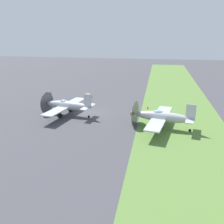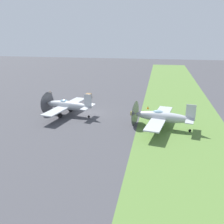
{
  "view_description": "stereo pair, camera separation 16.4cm",
  "coord_description": "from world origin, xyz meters",
  "px_view_note": "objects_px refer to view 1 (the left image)",
  "views": [
    {
      "loc": [
        -32.97,
        -9.35,
        11.22
      ],
      "look_at": [
        -2.38,
        -3.71,
        1.27
      ],
      "focal_mm": 40.13,
      "sensor_mm": 36.0,
      "label": 1
    },
    {
      "loc": [
        -32.94,
        -9.51,
        11.22
      ],
      "look_at": [
        -2.38,
        -3.71,
        1.27
      ],
      "focal_mm": 40.13,
      "sensor_mm": 36.0,
      "label": 2
    }
  ],
  "objects_px": {
    "ground_crew_chief": "(50,95)",
    "airplane_lead": "(67,105)",
    "runway_marker_cone": "(148,107)",
    "airplane_wingman": "(162,117)",
    "supply_crate": "(88,95)"
  },
  "relations": [
    {
      "from": "ground_crew_chief",
      "to": "supply_crate",
      "type": "height_order",
      "value": "ground_crew_chief"
    },
    {
      "from": "airplane_lead",
      "to": "ground_crew_chief",
      "type": "xyz_separation_m",
      "value": [
        6.93,
        5.63,
        -0.53
      ]
    },
    {
      "from": "airplane_wingman",
      "to": "supply_crate",
      "type": "relative_size",
      "value": 10.95
    },
    {
      "from": "runway_marker_cone",
      "to": "ground_crew_chief",
      "type": "bearing_deg",
      "value": 83.8
    },
    {
      "from": "airplane_wingman",
      "to": "runway_marker_cone",
      "type": "bearing_deg",
      "value": 24.61
    },
    {
      "from": "airplane_lead",
      "to": "supply_crate",
      "type": "xyz_separation_m",
      "value": [
        10.47,
        -0.09,
        -1.12
      ]
    },
    {
      "from": "supply_crate",
      "to": "airplane_lead",
      "type": "bearing_deg",
      "value": 179.49
    },
    {
      "from": "ground_crew_chief",
      "to": "airplane_lead",
      "type": "bearing_deg",
      "value": 138.09
    },
    {
      "from": "ground_crew_chief",
      "to": "runway_marker_cone",
      "type": "bearing_deg",
      "value": -177.17
    },
    {
      "from": "ground_crew_chief",
      "to": "runway_marker_cone",
      "type": "xyz_separation_m",
      "value": [
        -1.81,
        -16.67,
        -0.69
      ]
    },
    {
      "from": "ground_crew_chief",
      "to": "supply_crate",
      "type": "bearing_deg",
      "value": -139.27
    },
    {
      "from": "airplane_lead",
      "to": "supply_crate",
      "type": "relative_size",
      "value": 10.79
    },
    {
      "from": "ground_crew_chief",
      "to": "supply_crate",
      "type": "relative_size",
      "value": 1.92
    },
    {
      "from": "airplane_wingman",
      "to": "runway_marker_cone",
      "type": "height_order",
      "value": "airplane_wingman"
    },
    {
      "from": "airplane_lead",
      "to": "ground_crew_chief",
      "type": "bearing_deg",
      "value": 49.1
    }
  ]
}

